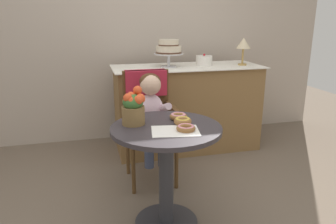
% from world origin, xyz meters
% --- Properties ---
extents(ground_plane, '(8.00, 8.00, 0.00)m').
position_xyz_m(ground_plane, '(0.00, 0.00, 0.00)').
color(ground_plane, '#6B5B4C').
extents(back_wall, '(4.80, 0.10, 2.70)m').
position_xyz_m(back_wall, '(0.00, 1.85, 1.35)').
color(back_wall, '#B2A393').
rests_on(back_wall, ground).
extents(cafe_table, '(0.72, 0.72, 0.72)m').
position_xyz_m(cafe_table, '(0.00, 0.00, 0.51)').
color(cafe_table, '#332D33').
rests_on(cafe_table, ground).
extents(wicker_chair, '(0.42, 0.45, 0.95)m').
position_xyz_m(wicker_chair, '(0.02, 0.73, 0.64)').
color(wicker_chair, brown).
rests_on(wicker_chair, ground).
extents(seated_child, '(0.27, 0.32, 0.73)m').
position_xyz_m(seated_child, '(0.02, 0.58, 0.68)').
color(seated_child, silver).
rests_on(seated_child, ground).
extents(paper_napkin, '(0.32, 0.26, 0.00)m').
position_xyz_m(paper_napkin, '(0.03, -0.10, 0.72)').
color(paper_napkin, white).
rests_on(paper_napkin, cafe_table).
extents(donut_front, '(0.12, 0.12, 0.04)m').
position_xyz_m(donut_front, '(0.11, 0.01, 0.74)').
color(donut_front, '#936033').
rests_on(donut_front, cafe_table).
extents(donut_mid, '(0.12, 0.12, 0.04)m').
position_xyz_m(donut_mid, '(0.10, -0.11, 0.74)').
color(donut_mid, '#936033').
rests_on(donut_mid, cafe_table).
extents(donut_side, '(0.12, 0.12, 0.04)m').
position_xyz_m(donut_side, '(0.12, 0.13, 0.74)').
color(donut_side, '#936033').
rests_on(donut_side, cafe_table).
extents(flower_vase, '(0.16, 0.15, 0.25)m').
position_xyz_m(flower_vase, '(-0.19, 0.10, 0.84)').
color(flower_vase, brown).
rests_on(flower_vase, cafe_table).
extents(display_counter, '(1.56, 0.62, 0.90)m').
position_xyz_m(display_counter, '(0.55, 1.30, 0.45)').
color(display_counter, olive).
rests_on(display_counter, ground).
extents(tiered_cake_stand, '(0.30, 0.30, 0.28)m').
position_xyz_m(tiered_cake_stand, '(0.35, 1.30, 1.08)').
color(tiered_cake_stand, silver).
rests_on(tiered_cake_stand, display_counter).
extents(round_layer_cake, '(0.17, 0.17, 0.12)m').
position_xyz_m(round_layer_cake, '(0.74, 1.33, 0.95)').
color(round_layer_cake, white).
rests_on(round_layer_cake, display_counter).
extents(table_lamp, '(0.15, 0.15, 0.28)m').
position_xyz_m(table_lamp, '(1.14, 1.24, 1.12)').
color(table_lamp, '#B28C47').
rests_on(table_lamp, display_counter).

